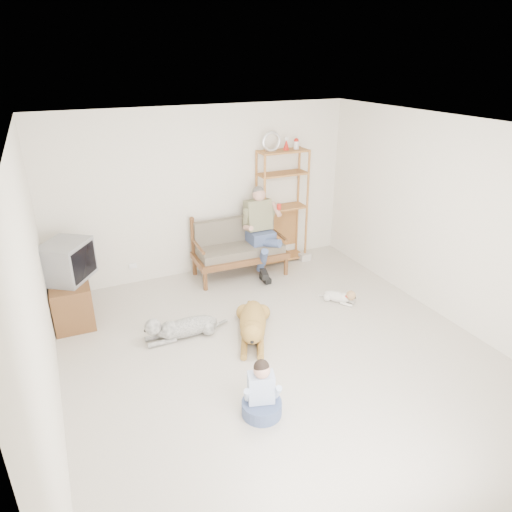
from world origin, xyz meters
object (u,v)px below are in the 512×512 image
tv_stand (72,300)px  golden_retriever (253,324)px  loveseat (238,246)px  etagere (282,206)px

tv_stand → golden_retriever: bearing=-32.7°
loveseat → etagere: etagere is taller
etagere → golden_retriever: etagere is taller
etagere → loveseat: bearing=-168.3°
loveseat → golden_retriever: 1.94m
loveseat → tv_stand: size_ratio=1.66×
etagere → tv_stand: size_ratio=2.49×
etagere → golden_retriever: 2.62m
loveseat → tv_stand: loveseat is taller
tv_stand → golden_retriever: (2.08, -1.42, -0.13)m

